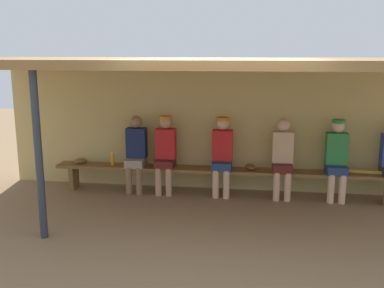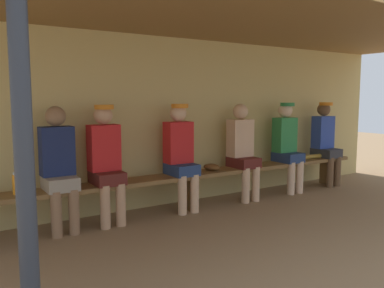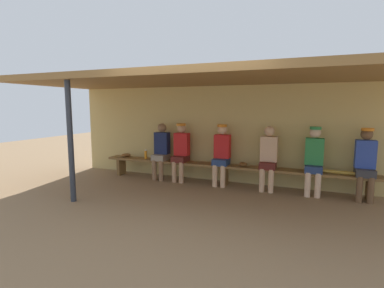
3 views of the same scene
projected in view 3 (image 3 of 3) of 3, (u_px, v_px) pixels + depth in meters
ground_plane at (200, 208)px, 4.97m from camera, size 24.00×24.00×0.00m
back_wall at (231, 134)px, 6.66m from camera, size 8.00×0.20×2.20m
dugout_roof at (214, 78)px, 5.32m from camera, size 8.00×2.80×0.12m
support_post at (70, 142)px, 5.18m from camera, size 0.10×0.10×2.20m
bench at (225, 168)px, 6.34m from camera, size 6.00×0.36×0.46m
player_middle at (222, 152)px, 6.33m from camera, size 0.34×0.42×1.34m
player_in_red at (365, 161)px, 5.30m from camera, size 0.34×0.42×1.34m
player_in_white at (268, 155)px, 5.96m from camera, size 0.34×0.42×1.34m
player_with_sunglasses at (181, 149)px, 6.70m from camera, size 0.34×0.42×1.34m
player_rightmost at (314, 157)px, 5.63m from camera, size 0.34×0.42×1.34m
player_in_blue at (161, 149)px, 6.90m from camera, size 0.34×0.42×1.34m
water_bottle_green at (146, 154)px, 7.08m from camera, size 0.06×0.06×0.22m
baseball_glove_worn at (243, 164)px, 6.19m from camera, size 0.23×0.28×0.09m
baseball_glove_dark_brown at (126, 155)px, 7.33m from camera, size 0.29×0.28×0.09m
baseball_bat at (334, 172)px, 5.52m from camera, size 0.87×0.14×0.07m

